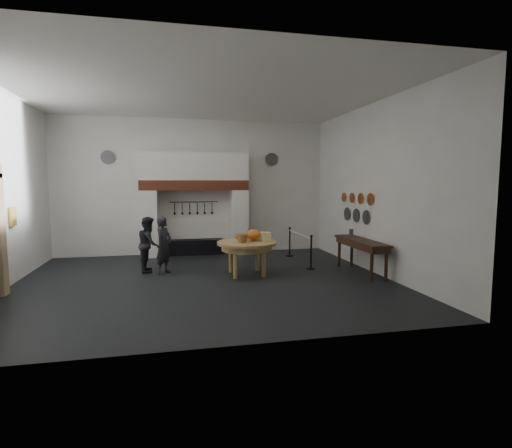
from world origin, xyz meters
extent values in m
cube|color=black|center=(0.00, 0.00, 0.00)|extent=(9.00, 8.00, 0.02)
cube|color=silver|center=(0.00, 0.00, 4.50)|extent=(9.00, 8.00, 0.02)
cube|color=white|center=(0.00, 4.00, 2.25)|extent=(9.00, 0.02, 4.50)
cube|color=white|center=(0.00, -4.00, 2.25)|extent=(9.00, 0.02, 4.50)
cube|color=white|center=(4.50, 0.00, 2.25)|extent=(0.02, 8.00, 4.50)
cube|color=silver|center=(-1.48, 3.65, 1.07)|extent=(0.55, 0.70, 2.15)
cube|color=silver|center=(1.48, 3.65, 1.07)|extent=(0.55, 0.70, 2.15)
cube|color=#9E442B|center=(0.00, 3.65, 2.31)|extent=(3.50, 0.72, 0.32)
cube|color=silver|center=(0.00, 3.65, 2.92)|extent=(3.50, 0.70, 0.90)
cube|color=black|center=(0.00, 3.72, 0.25)|extent=(1.90, 0.45, 0.50)
cylinder|color=black|center=(0.00, 3.92, 1.75)|extent=(1.60, 0.02, 0.02)
cube|color=gold|center=(-4.45, 0.80, 1.60)|extent=(0.05, 0.34, 0.44)
cylinder|color=tan|center=(1.12, 0.45, 0.84)|extent=(1.60, 1.60, 0.07)
ellipsoid|color=orange|center=(1.32, 0.55, 1.03)|extent=(0.36, 0.36, 0.31)
cube|color=#EDDA8D|center=(1.62, 0.40, 0.99)|extent=(0.22, 0.22, 0.24)
cube|color=#FFF998|center=(1.60, 0.70, 0.97)|extent=(0.18, 0.18, 0.20)
cone|color=brown|center=(0.97, 0.30, 0.98)|extent=(0.33, 0.33, 0.22)
ellipsoid|color=#995D36|center=(1.02, 0.80, 0.94)|extent=(0.31, 0.18, 0.13)
imported|color=black|center=(-0.99, 1.04, 0.76)|extent=(0.60, 0.66, 1.51)
imported|color=black|center=(-1.39, 1.44, 0.74)|extent=(0.57, 0.73, 1.49)
cube|color=#3A2115|center=(4.10, -0.05, 0.87)|extent=(0.55, 2.20, 0.06)
cylinder|color=#4E4D53|center=(4.10, 0.55, 1.01)|extent=(0.12, 0.12, 0.22)
cylinder|color=#C6662D|center=(4.46, 0.20, 1.95)|extent=(0.03, 0.34, 0.34)
cylinder|color=#C6662D|center=(4.46, 0.75, 1.95)|extent=(0.03, 0.32, 0.32)
cylinder|color=#C6662D|center=(4.46, 1.30, 1.95)|extent=(0.03, 0.30, 0.30)
cylinder|color=#C6662D|center=(4.46, 1.85, 1.95)|extent=(0.03, 0.28, 0.28)
cylinder|color=#4C4C51|center=(4.46, 0.40, 1.45)|extent=(0.03, 0.40, 0.40)
cylinder|color=#4C4C51|center=(4.46, 1.00, 1.45)|extent=(0.03, 0.40, 0.40)
cylinder|color=#4C4C51|center=(4.46, 1.60, 1.45)|extent=(0.03, 0.40, 0.40)
cylinder|color=#4C4C51|center=(-2.70, 3.96, 3.20)|extent=(0.44, 0.03, 0.44)
cylinder|color=#4C4C51|center=(2.70, 3.96, 3.20)|extent=(0.44, 0.03, 0.44)
cylinder|color=black|center=(3.00, 0.73, 0.45)|extent=(0.05, 0.05, 0.90)
cylinder|color=black|center=(3.00, 2.73, 0.45)|extent=(0.05, 0.05, 0.90)
cylinder|color=silver|center=(3.00, 1.73, 0.85)|extent=(0.04, 2.00, 0.04)
camera|label=1|loc=(-0.85, -9.61, 2.41)|focal=28.00mm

